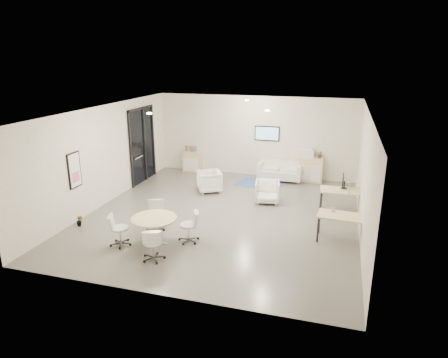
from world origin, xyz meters
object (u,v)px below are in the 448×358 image
(round_table, at_px, (154,221))
(armchair_left, at_px, (209,180))
(armchair_right, at_px, (267,191))
(desk_front, at_px, (344,218))
(sideboard_right, at_px, (310,169))
(loveseat, at_px, (280,172))
(sideboard_left, at_px, (192,161))
(desk_rear, at_px, (344,192))

(round_table, bearing_deg, armchair_left, 89.37)
(armchair_right, bearing_deg, desk_front, -52.44)
(sideboard_right, xyz_separation_m, loveseat, (-1.14, -0.17, -0.14))
(sideboard_right, bearing_deg, loveseat, -171.64)
(sideboard_right, height_order, round_table, sideboard_right)
(sideboard_left, distance_m, armchair_left, 2.76)
(sideboard_left, relative_size, armchair_left, 1.03)
(sideboard_right, distance_m, desk_front, 5.20)
(sideboard_left, bearing_deg, desk_rear, -26.18)
(armchair_left, distance_m, desk_front, 5.42)
(loveseat, height_order, round_table, loveseat)
(sideboard_left, relative_size, desk_rear, 0.58)
(sideboard_right, xyz_separation_m, desk_front, (1.28, -5.04, 0.15))
(sideboard_left, height_order, desk_rear, sideboard_left)
(loveseat, distance_m, armchair_right, 2.60)
(sideboard_left, bearing_deg, armchair_right, -36.94)
(desk_rear, height_order, round_table, desk_rear)
(sideboard_right, xyz_separation_m, armchair_left, (-3.36, -2.26, -0.06))
(armchair_left, xyz_separation_m, desk_rear, (4.62, -0.73, 0.25))
(armchair_right, bearing_deg, desk_rear, -14.77)
(loveseat, xyz_separation_m, armchair_right, (-0.03, -2.60, 0.06))
(sideboard_right, relative_size, desk_front, 0.69)
(armchair_right, xyz_separation_m, desk_front, (2.45, -2.27, 0.23))
(desk_rear, bearing_deg, armchair_right, 169.80)
(loveseat, bearing_deg, armchair_right, -90.30)
(armchair_right, bearing_deg, loveseat, 79.90)
(armchair_right, distance_m, desk_rear, 2.45)
(round_table, bearing_deg, sideboard_right, 62.65)
(armchair_right, distance_m, desk_front, 3.35)
(sideboard_left, xyz_separation_m, armchair_left, (1.53, -2.30, -0.01))
(sideboard_right, distance_m, desk_rear, 3.25)
(sideboard_left, relative_size, sideboard_right, 0.89)
(armchair_left, bearing_deg, loveseat, 104.99)
(sideboard_right, distance_m, armchair_left, 4.05)
(loveseat, bearing_deg, armchair_left, -136.50)
(desk_rear, bearing_deg, round_table, -147.30)
(loveseat, relative_size, armchair_right, 2.08)
(armchair_right, height_order, desk_rear, armchair_right)
(sideboard_left, height_order, round_table, sideboard_left)
(loveseat, height_order, desk_rear, desk_rear)
(sideboard_left, height_order, armchair_right, sideboard_left)
(sideboard_left, distance_m, armchair_right, 4.66)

